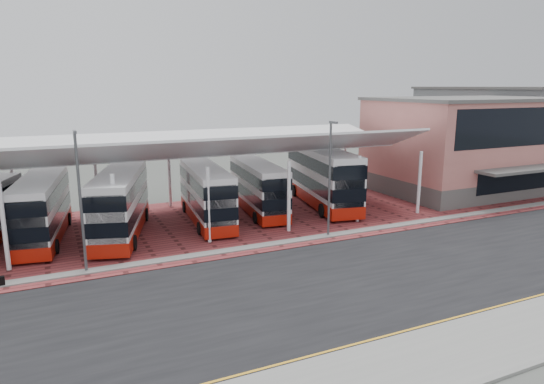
% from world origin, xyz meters
% --- Properties ---
extents(ground, '(140.00, 140.00, 0.00)m').
position_xyz_m(ground, '(0.00, 0.00, 0.00)').
color(ground, '#484B45').
extents(road, '(120.00, 14.00, 0.02)m').
position_xyz_m(road, '(0.00, -1.00, 0.01)').
color(road, black).
rests_on(road, ground).
extents(forecourt, '(72.00, 16.00, 0.06)m').
position_xyz_m(forecourt, '(2.00, 13.00, 0.03)').
color(forecourt, maroon).
rests_on(forecourt, ground).
extents(sidewalk, '(120.00, 4.00, 0.14)m').
position_xyz_m(sidewalk, '(0.00, -9.00, 0.07)').
color(sidewalk, slate).
rests_on(sidewalk, ground).
extents(north_kerb, '(120.00, 0.80, 0.14)m').
position_xyz_m(north_kerb, '(0.00, 6.20, 0.07)').
color(north_kerb, slate).
rests_on(north_kerb, ground).
extents(yellow_line_near, '(120.00, 0.12, 0.01)m').
position_xyz_m(yellow_line_near, '(0.00, -7.00, 0.03)').
color(yellow_line_near, gold).
rests_on(yellow_line_near, road).
extents(yellow_line_far, '(120.00, 0.12, 0.01)m').
position_xyz_m(yellow_line_far, '(0.00, -6.70, 0.03)').
color(yellow_line_far, gold).
rests_on(yellow_line_far, road).
extents(canopy, '(37.00, 11.63, 7.07)m').
position_xyz_m(canopy, '(-6.00, 13.94, 5.80)').
color(canopy, white).
rests_on(canopy, ground).
extents(terminal, '(18.40, 14.40, 9.25)m').
position_xyz_m(terminal, '(23.00, 13.92, 4.66)').
color(terminal, '#545250').
rests_on(terminal, ground).
extents(warehouse, '(30.50, 20.50, 10.25)m').
position_xyz_m(warehouse, '(48.00, 24.00, 5.15)').
color(warehouse, '#5B5E60').
rests_on(warehouse, ground).
extents(lamp_west, '(0.16, 0.90, 8.07)m').
position_xyz_m(lamp_west, '(-14.00, 6.27, 4.36)').
color(lamp_west, '#4F5155').
rests_on(lamp_west, ground).
extents(lamp_east, '(0.16, 0.90, 8.07)m').
position_xyz_m(lamp_east, '(2.00, 6.27, 4.36)').
color(lamp_east, '#4F5155').
rests_on(lamp_east, ground).
extents(bus_1, '(4.02, 10.71, 4.31)m').
position_xyz_m(bus_1, '(-16.10, 13.74, 2.20)').
color(bus_1, silver).
rests_on(bus_1, forecourt).
extents(bus_2, '(5.60, 11.23, 4.52)m').
position_xyz_m(bus_2, '(-11.09, 12.60, 2.31)').
color(bus_2, silver).
rests_on(bus_2, forecourt).
extents(bus_3, '(3.45, 10.53, 4.26)m').
position_xyz_m(bus_3, '(-4.63, 13.41, 2.18)').
color(bus_3, silver).
rests_on(bus_3, forecourt).
extents(bus_4, '(3.53, 10.27, 4.15)m').
position_xyz_m(bus_4, '(0.13, 14.35, 2.12)').
color(bus_4, silver).
rests_on(bus_4, forecourt).
extents(bus_5, '(5.03, 12.39, 4.98)m').
position_xyz_m(bus_5, '(6.23, 14.23, 2.53)').
color(bus_5, silver).
rests_on(bus_5, forecourt).
extents(suitcase, '(0.32, 0.23, 0.54)m').
position_xyz_m(suitcase, '(-18.21, 6.00, 0.33)').
color(suitcase, black).
rests_on(suitcase, forecourt).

